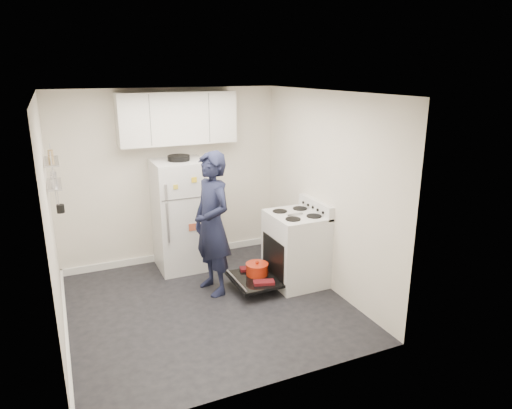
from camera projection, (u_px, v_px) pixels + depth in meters
name	position (u px, v px, depth m)	size (l,w,h in m)	color
room	(202.00, 210.00, 5.17)	(3.21, 3.21, 2.51)	black
electric_range	(295.00, 249.00, 5.99)	(0.66, 0.76, 1.10)	silver
open_oven_door	(255.00, 274.00, 5.89)	(0.55, 0.70, 0.23)	black
refrigerator	(181.00, 214.00, 6.39)	(0.72, 0.74, 1.62)	silver
upper_cabinets	(177.00, 118.00, 6.20)	(1.60, 0.33, 0.70)	silver
wall_shelf_rack	(53.00, 173.00, 4.86)	(0.14, 0.60, 0.61)	#B2B2B7
person	(212.00, 224.00, 5.63)	(0.66, 0.43, 1.81)	black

